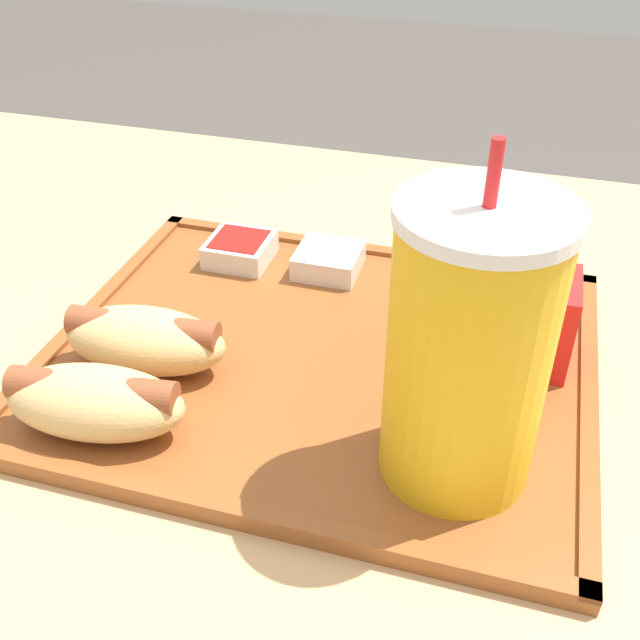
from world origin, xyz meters
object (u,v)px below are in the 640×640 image
object	(u,v)px
hot_dog_near	(145,339)
sauce_cup_ketchup	(240,249)
hot_dog_far	(95,401)
fries_carton	(521,313)
sauce_cup_mayo	(329,259)
soda_cup	(468,350)

from	to	relation	value
hot_dog_near	sauce_cup_ketchup	distance (m)	0.16
hot_dog_far	fries_carton	world-z (taller)	fries_carton
hot_dog_near	sauce_cup_mayo	world-z (taller)	hot_dog_near
sauce_cup_ketchup	fries_carton	bearing A→B (deg)	163.62
sauce_cup_mayo	sauce_cup_ketchup	distance (m)	0.08
sauce_cup_mayo	sauce_cup_ketchup	xyz separation A→B (m)	(0.08, 0.00, 0.00)
soda_cup	sauce_cup_ketchup	distance (m)	0.30
hot_dog_far	hot_dog_near	distance (m)	0.07
sauce_cup_ketchup	hot_dog_near	bearing A→B (deg)	86.84
sauce_cup_ketchup	hot_dog_far	bearing A→B (deg)	87.79
sauce_cup_mayo	sauce_cup_ketchup	world-z (taller)	same
sauce_cup_mayo	sauce_cup_ketchup	size ratio (longest dim) A/B	1.00
hot_dog_near	fries_carton	xyz separation A→B (m)	(-0.25, -0.09, 0.01)
soda_cup	hot_dog_near	bearing A→B (deg)	-8.70
hot_dog_far	sauce_cup_ketchup	size ratio (longest dim) A/B	2.31
sauce_cup_mayo	fries_carton	bearing A→B (deg)	155.02
soda_cup	hot_dog_far	bearing A→B (deg)	8.67
soda_cup	sauce_cup_mayo	size ratio (longest dim) A/B	3.93
sauce_cup_mayo	sauce_cup_ketchup	bearing A→B (deg)	3.33
soda_cup	fries_carton	bearing A→B (deg)	-103.06
soda_cup	sauce_cup_ketchup	world-z (taller)	soda_cup
hot_dog_near	fries_carton	world-z (taller)	fries_carton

